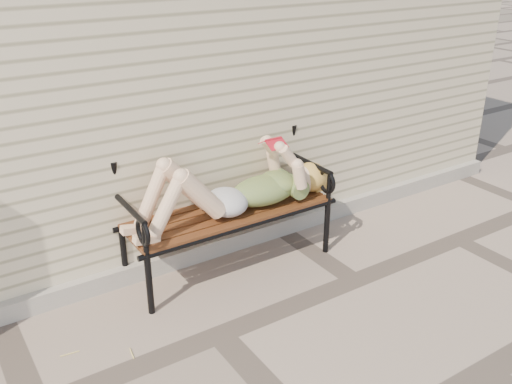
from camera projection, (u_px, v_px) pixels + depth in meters
ground at (220, 334)px, 3.96m from camera, size 80.00×80.00×0.00m
house_wall at (66, 50)px, 5.64m from camera, size 8.00×4.00×3.00m
foundation_strip at (161, 264)px, 4.67m from camera, size 8.00×0.10×0.15m
garden_bench at (222, 187)px, 4.60m from camera, size 1.86×0.74×1.21m
reading_woman at (233, 189)px, 4.48m from camera, size 1.76×0.40×0.55m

